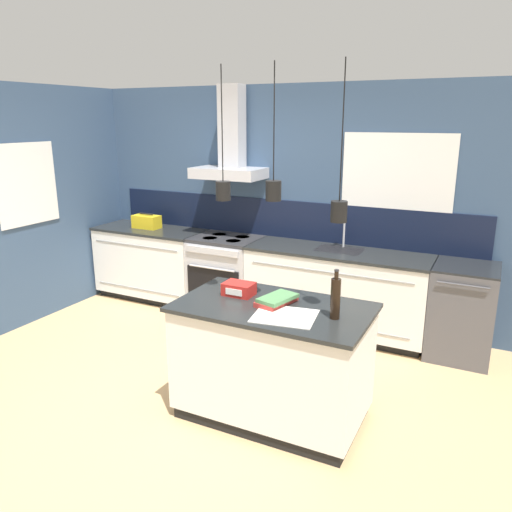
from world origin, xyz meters
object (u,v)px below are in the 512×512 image
at_px(dishwasher, 462,311).
at_px(red_supply_box, 239,289).
at_px(bottle_on_island, 335,298).
at_px(book_stack, 277,300).
at_px(yellow_toolbox, 147,222).
at_px(oven_range, 227,275).

xyz_separation_m(dishwasher, red_supply_box, (-1.53, -1.65, 0.50)).
relative_size(bottle_on_island, book_stack, 0.97).
xyz_separation_m(book_stack, yellow_toolbox, (-2.54, 1.70, 0.05)).
xyz_separation_m(bottle_on_island, yellow_toolbox, (-3.01, 1.77, -0.07)).
relative_size(bottle_on_island, red_supply_box, 1.51).
distance_m(book_stack, red_supply_box, 0.35).
distance_m(dishwasher, book_stack, 2.13).
bearing_deg(red_supply_box, dishwasher, 47.03).
relative_size(oven_range, yellow_toolbox, 2.68).
relative_size(oven_range, book_stack, 2.50).
height_order(red_supply_box, yellow_toolbox, yellow_toolbox).
bearing_deg(book_stack, yellow_toolbox, 146.31).
xyz_separation_m(bottle_on_island, book_stack, (-0.47, 0.07, -0.12)).
relative_size(book_stack, yellow_toolbox, 1.07).
bearing_deg(dishwasher, red_supply_box, -132.97).
xyz_separation_m(oven_range, red_supply_box, (1.05, -1.64, 0.50)).
bearing_deg(book_stack, red_supply_box, 171.87).
xyz_separation_m(oven_range, book_stack, (1.40, -1.69, 0.49)).
height_order(dishwasher, book_stack, book_stack).
distance_m(book_stack, yellow_toolbox, 3.06).
height_order(bottle_on_island, red_supply_box, bottle_on_island).
bearing_deg(oven_range, dishwasher, 0.09).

